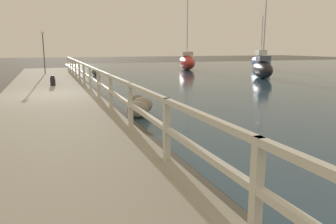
{
  "coord_description": "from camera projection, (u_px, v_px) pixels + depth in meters",
  "views": [
    {
      "loc": [
        -0.04,
        -13.65,
        2.08
      ],
      "look_at": [
        3.66,
        -3.65,
        -0.03
      ],
      "focal_mm": 35.0,
      "sensor_mm": 36.0,
      "label": 1
    }
  ],
  "objects": [
    {
      "name": "sailboat_red",
      "position": [
        187.0,
        62.0,
        30.95
      ],
      "size": [
        2.91,
        5.41,
        7.93
      ],
      "rotation": [
        0.0,
        0.0,
        -0.31
      ],
      "color": "red",
      "rests_on": "water_surface"
    },
    {
      "name": "railing",
      "position": [
        94.0,
        76.0,
        13.39
      ],
      "size": [
        0.1,
        32.5,
        1.03
      ],
      "color": "beige",
      "rests_on": "dock_walkway"
    },
    {
      "name": "boulder_near_dock",
      "position": [
        142.0,
        105.0,
        10.51
      ],
      "size": [
        0.68,
        0.61,
        0.51
      ],
      "color": "gray",
      "rests_on": "ground"
    },
    {
      "name": "boulder_upstream",
      "position": [
        138.0,
        109.0,
        9.81
      ],
      "size": [
        0.66,
        0.6,
        0.5
      ],
      "color": "gray",
      "rests_on": "ground"
    },
    {
      "name": "sailboat_blue",
      "position": [
        261.0,
        62.0,
        31.03
      ],
      "size": [
        2.59,
        4.97,
        4.93
      ],
      "rotation": [
        0.0,
        0.0,
        -0.32
      ],
      "color": "#2D4C9E",
      "rests_on": "water_surface"
    },
    {
      "name": "mooring_bollard",
      "position": [
        53.0,
        81.0,
        15.87
      ],
      "size": [
        0.24,
        0.24,
        0.49
      ],
      "color": "black",
      "rests_on": "dock_walkway"
    },
    {
      "name": "boulder_far_strip",
      "position": [
        96.0,
        72.0,
        24.9
      ],
      "size": [
        0.64,
        0.58,
        0.48
      ],
      "color": "#666056",
      "rests_on": "ground"
    },
    {
      "name": "boulder_water_edge",
      "position": [
        137.0,
        99.0,
        12.38
      ],
      "size": [
        0.44,
        0.39,
        0.33
      ],
      "color": "slate",
      "rests_on": "ground"
    },
    {
      "name": "sailboat_black",
      "position": [
        263.0,
        68.0,
        22.44
      ],
      "size": [
        2.4,
        3.82,
        5.67
      ],
      "rotation": [
        0.0,
        0.0,
        -0.39
      ],
      "color": "black",
      "rests_on": "water_surface"
    },
    {
      "name": "dock_lamp",
      "position": [
        43.0,
        46.0,
        22.8
      ],
      "size": [
        0.2,
        0.2,
        2.95
      ],
      "color": "#514C47",
      "rests_on": "dock_walkway"
    },
    {
      "name": "dock_walkway",
      "position": [
        50.0,
        98.0,
        12.95
      ],
      "size": [
        3.71,
        36.0,
        0.24
      ],
      "color": "gray",
      "rests_on": "ground"
    },
    {
      "name": "ground_plane",
      "position": [
        50.0,
        101.0,
        12.97
      ],
      "size": [
        120.0,
        120.0,
        0.0
      ],
      "primitive_type": "plane",
      "color": "#4C473D"
    }
  ]
}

